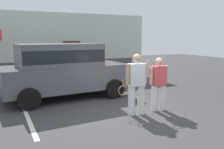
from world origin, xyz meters
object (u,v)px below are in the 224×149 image
tennis_player_man (136,84)px  potted_plant_by_porch (109,72)px  parked_suv (63,68)px  tennis_player_woman (159,83)px

tennis_player_man → potted_plant_by_porch: (1.67, 5.53, -0.49)m
parked_suv → potted_plant_by_porch: 4.15m
parked_suv → tennis_player_man: parked_suv is taller
tennis_player_woman → potted_plant_by_porch: size_ratio=2.07×
parked_suv → tennis_player_woman: 3.63m
tennis_player_man → tennis_player_woman: size_ratio=1.09×
tennis_player_woman → potted_plant_by_porch: tennis_player_woman is taller
tennis_player_man → tennis_player_woman: (0.83, 0.05, -0.06)m
parked_suv → potted_plant_by_porch: size_ratio=5.87×
tennis_player_woman → tennis_player_man: bearing=11.4°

